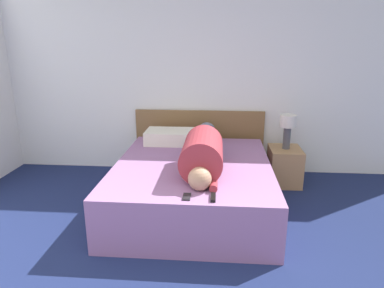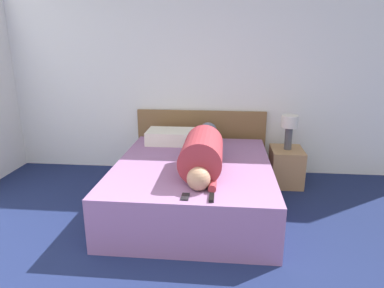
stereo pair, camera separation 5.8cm
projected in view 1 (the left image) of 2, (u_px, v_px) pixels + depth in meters
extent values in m
cube|color=white|center=(199.00, 76.00, 4.53)|extent=(6.39, 0.06, 2.60)
cube|color=#936699|center=(193.00, 185.00, 3.69)|extent=(1.62, 1.96, 0.51)
cube|color=brown|center=(199.00, 141.00, 4.71)|extent=(1.74, 0.04, 0.85)
cube|color=#A37A51|center=(284.00, 166.00, 4.33)|extent=(0.39, 0.47, 0.46)
cylinder|color=#4C4C51|center=(287.00, 138.00, 4.22)|extent=(0.09, 0.09, 0.28)
cylinder|color=silver|center=(288.00, 121.00, 4.16)|extent=(0.20, 0.20, 0.15)
sphere|color=tan|center=(200.00, 179.00, 2.92)|extent=(0.21, 0.21, 0.21)
cylinder|color=#992D38|center=(202.00, 153.00, 3.30)|extent=(0.39, 0.71, 0.39)
cylinder|color=slate|center=(205.00, 140.00, 4.06)|extent=(0.23, 0.85, 0.23)
cylinder|color=#992D38|center=(214.00, 184.00, 2.98)|extent=(0.07, 0.22, 0.07)
cube|color=silver|center=(170.00, 137.00, 4.30)|extent=(0.61, 0.40, 0.16)
cube|color=black|center=(213.00, 197.00, 2.78)|extent=(0.04, 0.15, 0.02)
cube|color=black|center=(187.00, 197.00, 2.81)|extent=(0.06, 0.13, 0.01)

